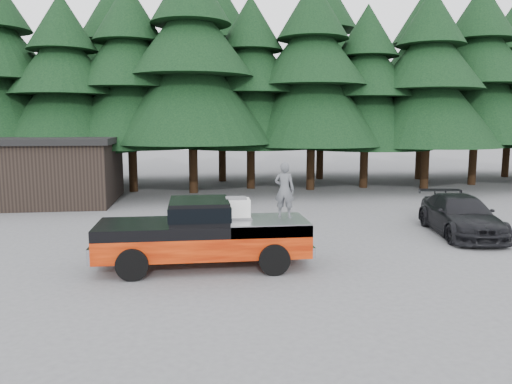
{
  "coord_description": "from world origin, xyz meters",
  "views": [
    {
      "loc": [
        -1.07,
        -14.21,
        4.05
      ],
      "look_at": [
        0.76,
        0.0,
        2.03
      ],
      "focal_mm": 35.0,
      "sensor_mm": 36.0,
      "label": 1
    }
  ],
  "objects": [
    {
      "name": "air_compressor",
      "position": [
        0.15,
        -0.29,
        1.6
      ],
      "size": [
        0.79,
        0.66,
        0.53
      ],
      "primitive_type": "cube",
      "rotation": [
        0.0,
        0.0,
        -0.02
      ],
      "color": "silver",
      "rests_on": "pickup_truck"
    },
    {
      "name": "pickup_truck",
      "position": [
        -0.79,
        -0.5,
        0.67
      ],
      "size": [
        6.0,
        2.04,
        1.33
      ],
      "primitive_type": null,
      "color": "#DF410D",
      "rests_on": "ground"
    },
    {
      "name": "parked_car",
      "position": [
        8.52,
        2.41,
        0.7
      ],
      "size": [
        2.7,
        5.1,
        1.41
      ],
      "primitive_type": "imported",
      "rotation": [
        0.0,
        0.0,
        -0.15
      ],
      "color": "black",
      "rests_on": "ground"
    },
    {
      "name": "treeline",
      "position": [
        0.42,
        17.2,
        7.72
      ],
      "size": [
        60.15,
        16.05,
        17.5
      ],
      "color": "black",
      "rests_on": "ground"
    },
    {
      "name": "man_on_bed",
      "position": [
        1.54,
        -0.29,
        2.12
      ],
      "size": [
        0.68,
        0.57,
        1.59
      ],
      "primitive_type": "imported",
      "rotation": [
        0.0,
        0.0,
        2.77
      ],
      "color": "#4D5054",
      "rests_on": "pickup_truck"
    },
    {
      "name": "truck_cab",
      "position": [
        -0.89,
        -0.5,
        1.62
      ],
      "size": [
        1.66,
        1.9,
        0.59
      ],
      "primitive_type": "cube",
      "color": "black",
      "rests_on": "pickup_truck"
    },
    {
      "name": "utility_building",
      "position": [
        -9.0,
        12.0,
        1.67
      ],
      "size": [
        8.4,
        6.4,
        3.3
      ],
      "color": "black",
      "rests_on": "ground"
    },
    {
      "name": "ground",
      "position": [
        0.0,
        0.0,
        0.0
      ],
      "size": [
        120.0,
        120.0,
        0.0
      ],
      "primitive_type": "plane",
      "color": "#515154",
      "rests_on": "ground"
    }
  ]
}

